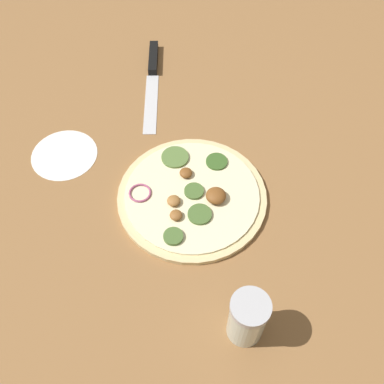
# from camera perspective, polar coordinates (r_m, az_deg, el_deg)

# --- Properties ---
(ground_plane) EXTENTS (3.00, 3.00, 0.00)m
(ground_plane) POSITION_cam_1_polar(r_m,az_deg,el_deg) (0.86, 0.00, -0.77)
(ground_plane) COLOR olive
(pizza) EXTENTS (0.28, 0.28, 0.03)m
(pizza) POSITION_cam_1_polar(r_m,az_deg,el_deg) (0.85, -0.01, -0.47)
(pizza) COLOR beige
(pizza) RESTS_ON ground_plane
(knife) EXTENTS (0.24, 0.21, 0.02)m
(knife) POSITION_cam_1_polar(r_m,az_deg,el_deg) (1.11, -5.00, 15.34)
(knife) COLOR silver
(knife) RESTS_ON ground_plane
(spice_jar) EXTENTS (0.06, 0.06, 0.11)m
(spice_jar) POSITION_cam_1_polar(r_m,az_deg,el_deg) (0.70, 7.05, -15.62)
(spice_jar) COLOR silver
(spice_jar) RESTS_ON ground_plane
(flour_patch) EXTENTS (0.13, 0.13, 0.00)m
(flour_patch) POSITION_cam_1_polar(r_m,az_deg,el_deg) (0.96, -15.91, 4.58)
(flour_patch) COLOR white
(flour_patch) RESTS_ON ground_plane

